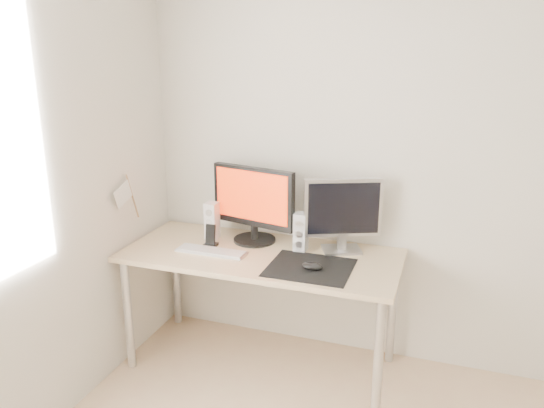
# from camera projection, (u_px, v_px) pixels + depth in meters

# --- Properties ---
(wall_back) EXTENTS (3.50, 0.00, 3.50)m
(wall_back) POSITION_uv_depth(u_px,v_px,m) (439.00, 164.00, 2.97)
(wall_back) COLOR white
(wall_back) RESTS_ON ground
(mousepad) EXTENTS (0.45, 0.40, 0.00)m
(mousepad) POSITION_uv_depth(u_px,v_px,m) (310.00, 267.00, 2.87)
(mousepad) COLOR black
(mousepad) RESTS_ON desk
(mouse) EXTENTS (0.11, 0.07, 0.04)m
(mouse) POSITION_uv_depth(u_px,v_px,m) (312.00, 266.00, 2.83)
(mouse) COLOR black
(mouse) RESTS_ON mousepad
(desk) EXTENTS (1.60, 0.70, 0.73)m
(desk) POSITION_uv_depth(u_px,v_px,m) (261.00, 265.00, 3.10)
(desk) COLOR #D1B587
(desk) RESTS_ON ground
(main_monitor) EXTENTS (0.55, 0.31, 0.47)m
(main_monitor) POSITION_uv_depth(u_px,v_px,m) (253.00, 202.00, 3.19)
(main_monitor) COLOR black
(main_monitor) RESTS_ON desk
(second_monitor) EXTENTS (0.43, 0.23, 0.43)m
(second_monitor) POSITION_uv_depth(u_px,v_px,m) (343.00, 212.00, 3.04)
(second_monitor) COLOR silver
(second_monitor) RESTS_ON desk
(speaker_left) EXTENTS (0.07, 0.09, 0.23)m
(speaker_left) POSITION_uv_depth(u_px,v_px,m) (212.00, 221.00, 3.29)
(speaker_left) COLOR white
(speaker_left) RESTS_ON desk
(speaker_right) EXTENTS (0.07, 0.09, 0.23)m
(speaker_right) POSITION_uv_depth(u_px,v_px,m) (301.00, 232.00, 3.08)
(speaker_right) COLOR silver
(speaker_right) RESTS_ON desk
(keyboard) EXTENTS (0.42, 0.13, 0.02)m
(keyboard) POSITION_uv_depth(u_px,v_px,m) (211.00, 251.00, 3.08)
(keyboard) COLOR #BBBBBD
(keyboard) RESTS_ON desk
(phone_dock) EXTENTS (0.08, 0.07, 0.14)m
(phone_dock) POSITION_uv_depth(u_px,v_px,m) (211.00, 240.00, 3.17)
(phone_dock) COLOR black
(phone_dock) RESTS_ON desk
(pennant) EXTENTS (0.01, 0.23, 0.29)m
(pennant) POSITION_uv_depth(u_px,v_px,m) (126.00, 195.00, 3.10)
(pennant) COLOR #A57F54
(pennant) RESTS_ON wall_left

